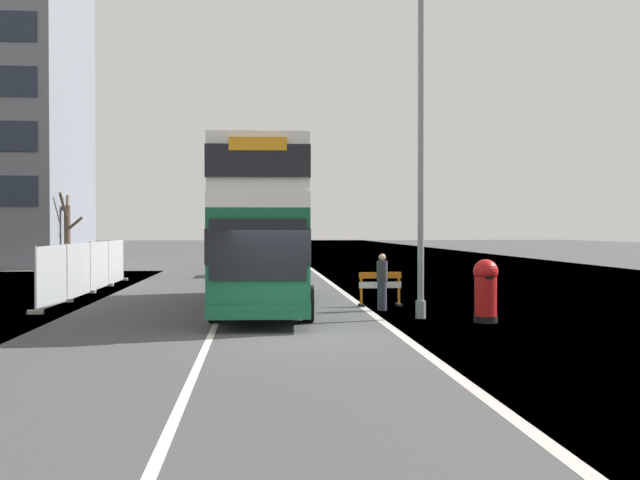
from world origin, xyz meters
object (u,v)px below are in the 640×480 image
(roadworks_barrier, at_px, (380,286))
(car_receding_far, at_px, (273,249))
(double_decker_bus, at_px, (266,227))
(red_pillar_postbox, at_px, (486,288))
(car_oncoming_near, at_px, (262,256))
(car_receding_mid, at_px, (265,253))
(lamppost_foreground, at_px, (421,157))
(pedestrian_at_kerb, at_px, (382,282))

(roadworks_barrier, distance_m, car_receding_far, 29.99)
(double_decker_bus, relative_size, red_pillar_postbox, 6.81)
(red_pillar_postbox, bearing_deg, roadworks_barrier, 117.14)
(car_receding_far, bearing_deg, car_oncoming_near, -93.58)
(car_oncoming_near, relative_size, car_receding_mid, 1.13)
(double_decker_bus, bearing_deg, lamppost_foreground, -36.04)
(double_decker_bus, distance_m, pedestrian_at_kerb, 4.12)
(car_oncoming_near, distance_m, car_receding_far, 14.53)
(car_receding_mid, bearing_deg, car_oncoming_near, -92.04)
(red_pillar_postbox, distance_m, car_oncoming_near, 20.42)
(double_decker_bus, relative_size, car_oncoming_near, 2.54)
(car_receding_mid, relative_size, car_receding_far, 0.89)
(double_decker_bus, xyz_separation_m, car_receding_mid, (0.23, 23.09, -1.64))
(double_decker_bus, xyz_separation_m, car_receding_far, (0.86, 29.95, -1.55))
(lamppost_foreground, height_order, red_pillar_postbox, lamppost_foreground)
(lamppost_foreground, bearing_deg, car_receding_far, 95.94)
(car_receding_mid, xyz_separation_m, car_receding_far, (0.64, 6.86, 0.09))
(red_pillar_postbox, bearing_deg, car_receding_mid, 101.72)
(car_oncoming_near, xyz_separation_m, pedestrian_at_kerb, (3.61, -16.58, -0.18))
(double_decker_bus, height_order, pedestrian_at_kerb, double_decker_bus)
(roadworks_barrier, bearing_deg, double_decker_bus, -178.59)
(lamppost_foreground, relative_size, car_oncoming_near, 2.09)
(lamppost_foreground, distance_m, car_receding_mid, 26.78)
(roadworks_barrier, relative_size, pedestrian_at_kerb, 0.81)
(car_oncoming_near, bearing_deg, double_decker_bus, -89.84)
(car_receding_mid, xyz_separation_m, pedestrian_at_kerb, (3.34, -24.22, -0.08))
(red_pillar_postbox, distance_m, car_receding_mid, 27.76)
(car_oncoming_near, height_order, car_receding_mid, car_oncoming_near)
(red_pillar_postbox, relative_size, roadworks_barrier, 1.20)
(car_receding_mid, bearing_deg, red_pillar_postbox, -78.28)
(car_oncoming_near, distance_m, pedestrian_at_kerb, 16.97)
(red_pillar_postbox, xyz_separation_m, car_oncoming_near, (-5.91, 19.54, 0.13))
(double_decker_bus, relative_size, car_receding_mid, 2.87)
(pedestrian_at_kerb, bearing_deg, car_receding_far, 94.97)
(car_receding_far, height_order, pedestrian_at_kerb, car_receding_far)
(double_decker_bus, bearing_deg, car_receding_far, 88.35)
(lamppost_foreground, xyz_separation_m, pedestrian_at_kerb, (-0.74, 2.00, -3.66))
(double_decker_bus, xyz_separation_m, lamppost_foreground, (4.31, -3.13, 1.95))
(pedestrian_at_kerb, bearing_deg, double_decker_bus, 162.43)
(lamppost_foreground, height_order, car_receding_mid, lamppost_foreground)
(lamppost_foreground, distance_m, roadworks_barrier, 5.07)
(lamppost_foreground, bearing_deg, car_receding_mid, 98.84)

